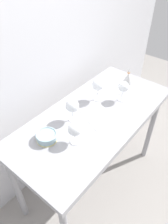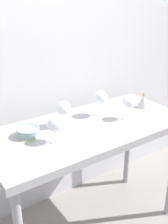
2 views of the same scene
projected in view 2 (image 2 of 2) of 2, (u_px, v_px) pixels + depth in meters
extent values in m
cube|color=silver|center=(52.00, 54.00, 2.06)|extent=(3.80, 0.04, 2.60)
cube|color=#929297|center=(89.00, 128.00, 1.85)|extent=(1.40, 0.64, 0.04)
cube|color=#929297|center=(121.00, 149.00, 1.61)|extent=(1.40, 0.01, 0.05)
cylinder|color=#929297|center=(128.00, 144.00, 2.56)|extent=(0.05, 0.05, 0.86)
cylinder|color=white|center=(56.00, 141.00, 1.64)|extent=(0.07, 0.07, 0.00)
cylinder|color=white|center=(55.00, 135.00, 1.63)|extent=(0.01, 0.01, 0.07)
sphere|color=white|center=(55.00, 124.00, 1.60)|extent=(0.09, 0.09, 0.09)
cylinder|color=#5E1616|center=(55.00, 127.00, 1.60)|extent=(0.06, 0.06, 0.02)
cylinder|color=white|center=(64.00, 126.00, 1.84)|extent=(0.06, 0.06, 0.00)
cylinder|color=white|center=(64.00, 120.00, 1.82)|extent=(0.01, 0.01, 0.09)
sphere|color=white|center=(64.00, 108.00, 1.79)|extent=(0.09, 0.09, 0.09)
cylinder|color=maroon|center=(64.00, 110.00, 1.79)|extent=(0.07, 0.07, 0.02)
cylinder|color=white|center=(100.00, 115.00, 2.01)|extent=(0.06, 0.06, 0.00)
cylinder|color=white|center=(100.00, 109.00, 1.99)|extent=(0.01, 0.01, 0.09)
sphere|color=white|center=(101.00, 97.00, 1.95)|extent=(0.10, 0.10, 0.10)
cylinder|color=maroon|center=(101.00, 99.00, 1.96)|extent=(0.07, 0.07, 0.02)
cylinder|color=white|center=(127.00, 118.00, 1.95)|extent=(0.07, 0.07, 0.00)
cylinder|color=white|center=(128.00, 112.00, 1.93)|extent=(0.01, 0.01, 0.08)
sphere|color=white|center=(128.00, 102.00, 1.90)|extent=(0.09, 0.09, 0.09)
cylinder|color=maroon|center=(128.00, 104.00, 1.91)|extent=(0.06, 0.06, 0.03)
cube|color=white|center=(93.00, 128.00, 1.81)|extent=(0.27, 0.31, 0.00)
cube|color=white|center=(115.00, 108.00, 2.13)|extent=(0.30, 0.31, 0.00)
cylinder|color=#DBCC66|center=(28.00, 135.00, 1.70)|extent=(0.14, 0.14, 0.01)
cylinder|color=#8CA8B2|center=(28.00, 132.00, 1.70)|extent=(0.14, 0.14, 0.04)
torus|color=#8CA8B2|center=(28.00, 129.00, 1.69)|extent=(0.14, 0.14, 0.01)
cone|color=#B7B7B7|center=(143.00, 101.00, 2.13)|extent=(0.09, 0.09, 0.10)
cylinder|color=#C17F4C|center=(144.00, 95.00, 2.11)|extent=(0.02, 0.02, 0.01)
cone|color=#B7B7B7|center=(144.00, 91.00, 2.10)|extent=(0.02, 0.02, 0.04)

